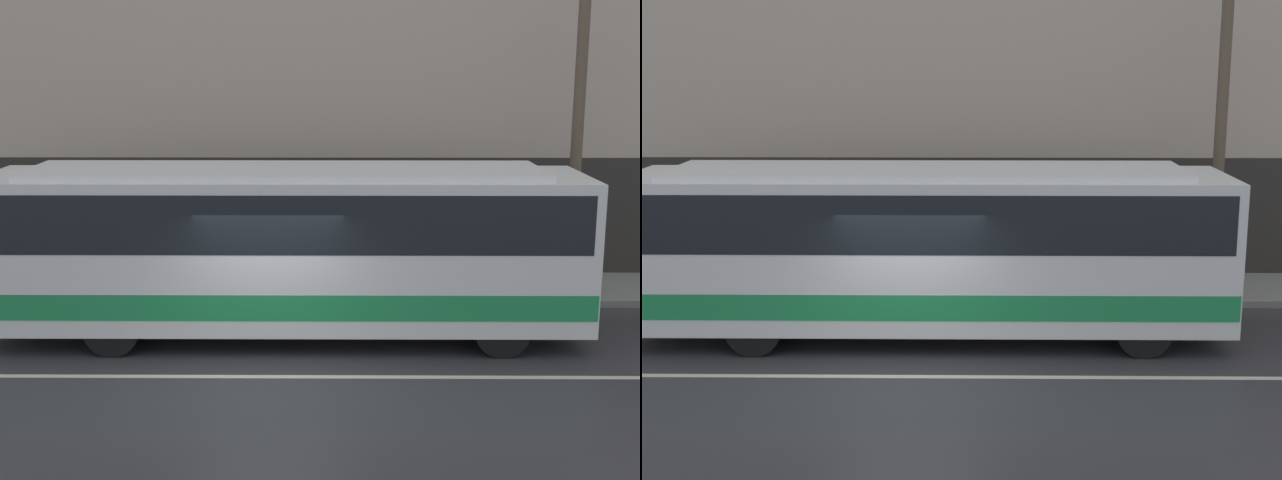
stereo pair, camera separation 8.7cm
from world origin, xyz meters
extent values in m
plane|color=#333338|center=(0.00, 0.00, 0.00)|extent=(60.00, 60.00, 0.00)
cube|color=gray|center=(0.00, 5.22, 0.07)|extent=(60.00, 2.43, 0.15)
cube|color=#2D2B28|center=(0.00, 6.42, 1.40)|extent=(60.00, 0.06, 2.80)
cube|color=beige|center=(0.00, 0.00, 0.00)|extent=(54.00, 0.14, 0.01)
cube|color=white|center=(0.23, 2.13, 1.68)|extent=(10.71, 2.53, 2.66)
cube|color=#1E8C4C|center=(0.23, 2.13, 0.90)|extent=(10.66, 2.55, 0.45)
cube|color=black|center=(0.23, 2.13, 2.32)|extent=(10.39, 2.55, 1.01)
cube|color=orange|center=(5.54, 2.13, 2.82)|extent=(0.12, 1.90, 0.28)
cube|color=white|center=(0.23, 2.13, 3.07)|extent=(9.11, 2.15, 0.12)
cylinder|color=black|center=(3.99, 1.03, 0.48)|extent=(0.97, 0.28, 0.97)
cylinder|color=black|center=(3.99, 3.24, 0.48)|extent=(0.97, 0.28, 0.97)
cylinder|color=black|center=(-2.73, 1.03, 0.48)|extent=(0.97, 0.28, 0.97)
cylinder|color=black|center=(-2.73, 3.24, 0.48)|extent=(0.97, 0.28, 0.97)
cylinder|color=brown|center=(6.06, 4.55, 3.75)|extent=(0.23, 0.23, 7.21)
camera|label=1|loc=(0.97, -13.60, 5.16)|focal=50.00mm
camera|label=2|loc=(1.06, -13.60, 5.16)|focal=50.00mm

